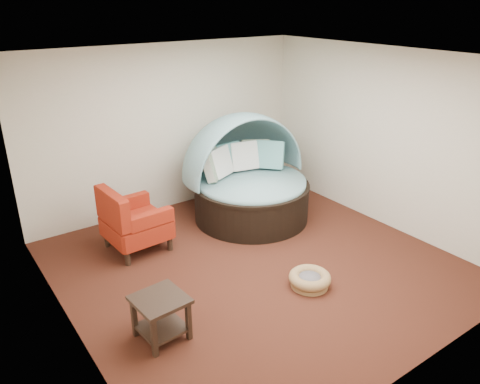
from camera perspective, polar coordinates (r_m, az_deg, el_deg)
floor at (r=6.62m, az=1.99°, el=-8.81°), size 5.00×5.00×0.00m
wall_back at (r=8.04m, az=-8.83°, el=7.60°), size 5.00×0.00×5.00m
wall_front at (r=4.48m, az=22.14°, el=-6.55°), size 5.00×0.00×5.00m
wall_left at (r=5.01m, az=-21.21°, el=-3.26°), size 0.00×5.00×5.00m
wall_right at (r=7.72m, az=17.14°, el=6.22°), size 0.00×5.00×5.00m
ceiling at (r=5.68m, az=2.38°, el=16.01°), size 5.00×5.00×0.00m
canopy_daybed at (r=7.71m, az=0.94°, el=2.61°), size 2.12×2.01×1.75m
pet_basket at (r=6.19m, az=8.50°, el=-10.48°), size 0.71×0.71×0.19m
red_armchair at (r=6.95m, az=-13.00°, el=-3.54°), size 0.89×0.90×0.99m
side_table at (r=5.26m, az=-9.64°, el=-14.23°), size 0.57×0.57×0.51m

